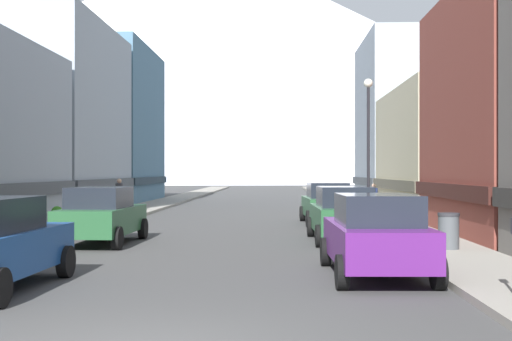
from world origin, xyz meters
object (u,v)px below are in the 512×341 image
object	(u,v)px
car_left_1	(101,215)
car_right_0	(376,235)
car_right_2	(327,203)
pedestrian_1	(119,197)
pedestrian_0	(374,201)
streetlamp_right	(368,129)
trash_bin_right	(449,231)
potted_plant_0	(57,216)
car_right_1	(343,214)

from	to	relation	value
car_left_1	car_right_0	world-z (taller)	same
car_right_2	pedestrian_1	size ratio (longest dim) A/B	2.56
pedestrian_0	streetlamp_right	size ratio (longest dim) A/B	0.26
car_left_1	pedestrian_1	world-z (taller)	pedestrian_1
car_right_0	car_right_2	distance (m)	14.58
trash_bin_right	potted_plant_0	xyz separation A→B (m)	(-13.35, 7.79, -0.14)
car_left_1	trash_bin_right	distance (m)	10.42
car_right_1	trash_bin_right	world-z (taller)	car_right_1
trash_bin_right	streetlamp_right	distance (m)	9.57
trash_bin_right	pedestrian_1	distance (m)	19.66
car_right_2	pedestrian_1	bearing A→B (deg)	155.71
car_left_1	streetlamp_right	xyz separation A→B (m)	(9.15, 6.58, 3.09)
car_right_0	car_right_1	world-z (taller)	same
pedestrian_0	pedestrian_1	distance (m)	12.58
car_right_1	pedestrian_0	bearing A→B (deg)	76.86
car_right_2	streetlamp_right	bearing A→B (deg)	-46.59
car_left_1	pedestrian_0	bearing A→B (deg)	48.54
car_left_1	pedestrian_1	size ratio (longest dim) A/B	2.54
car_right_0	pedestrian_1	world-z (taller)	pedestrian_1
pedestrian_1	streetlamp_right	xyz separation A→B (m)	(11.60, -6.17, 3.02)
car_right_0	pedestrian_1	bearing A→B (deg)	117.73
car_right_0	streetlamp_right	size ratio (longest dim) A/B	0.76
car_right_0	potted_plant_0	size ratio (longest dim) A/B	5.99
car_right_2	trash_bin_right	bearing A→B (deg)	-76.42
trash_bin_right	pedestrian_1	xyz separation A→B (m)	(-12.60, 15.08, 0.32)
car_right_1	streetlamp_right	size ratio (longest dim) A/B	0.76
car_left_1	potted_plant_0	bearing A→B (deg)	120.35
trash_bin_right	streetlamp_right	xyz separation A→B (m)	(-1.00, 8.91, 3.34)
car_left_1	pedestrian_0	distance (m)	15.18
car_right_1	potted_plant_0	world-z (taller)	car_right_1
trash_bin_right	car_right_2	bearing A→B (deg)	103.58
car_right_2	streetlamp_right	size ratio (longest dim) A/B	0.76
car_right_2	trash_bin_right	world-z (taller)	car_right_2
car_right_0	trash_bin_right	world-z (taller)	car_right_0
car_right_0	car_right_1	xyz separation A→B (m)	(0.00, 7.26, 0.00)
car_right_1	car_right_2	xyz separation A→B (m)	(0.00, 7.33, 0.00)
car_right_2	pedestrian_0	distance (m)	4.00
car_right_1	car_right_2	distance (m)	7.33
trash_bin_right	pedestrian_0	world-z (taller)	pedestrian_0
car_right_0	potted_plant_0	distance (m)	16.02
potted_plant_0	pedestrian_1	size ratio (longest dim) A/B	0.42
car_right_2	pedestrian_1	xyz separation A→B (m)	(-10.05, 4.54, 0.06)
car_right_2	trash_bin_right	distance (m)	10.85
car_right_0	pedestrian_0	size ratio (longest dim) A/B	2.90
car_right_0	pedestrian_0	xyz separation A→B (m)	(2.45, 17.74, -0.05)
potted_plant_0	pedestrian_0	world-z (taller)	pedestrian_0
potted_plant_0	pedestrian_0	size ratio (longest dim) A/B	0.48
car_right_1	pedestrian_1	world-z (taller)	pedestrian_1
trash_bin_right	car_right_0	bearing A→B (deg)	-122.28
trash_bin_right	car_left_1	bearing A→B (deg)	167.08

